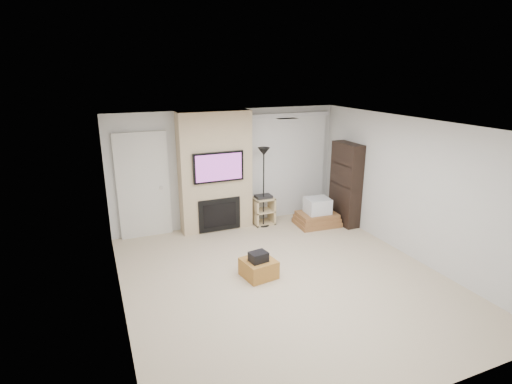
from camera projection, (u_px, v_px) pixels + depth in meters
name	position (u px, v px, depth m)	size (l,w,h in m)	color
floor	(284.00, 279.00, 6.52)	(5.00, 5.50, 0.00)	beige
ceiling	(288.00, 126.00, 5.79)	(5.00, 5.50, 0.00)	white
wall_back	(228.00, 168.00, 8.58)	(5.00, 2.50, 0.00)	silver
wall_front	(419.00, 296.00, 3.73)	(5.00, 2.50, 0.00)	silver
wall_left	(116.00, 231.00, 5.23)	(5.50, 2.50, 0.00)	silver
wall_right	(412.00, 189.00, 7.08)	(5.50, 2.50, 0.00)	silver
hvac_vent	(287.00, 119.00, 6.64)	(0.35, 0.18, 0.01)	silver
ottoman	(259.00, 268.00, 6.56)	(0.50, 0.50, 0.30)	#A36D2C
black_bag	(258.00, 257.00, 6.45)	(0.28, 0.22, 0.16)	black
fireplace_wall	(216.00, 172.00, 8.27)	(1.50, 0.47, 2.50)	#CCB38B
entry_door	(143.00, 186.00, 7.94)	(1.02, 0.11, 2.14)	silver
vertical_blinds	(287.00, 162.00, 9.05)	(1.98, 0.10, 2.37)	silver
floor_lamp	(264.00, 165.00, 8.37)	(0.26, 0.26, 1.73)	black
av_stand	(263.00, 209.00, 8.78)	(0.45, 0.38, 0.66)	beige
box_stack	(317.00, 215.00, 8.74)	(0.96, 0.75, 0.61)	#915F36
bookshelf	(346.00, 184.00, 8.65)	(0.30, 0.80, 1.80)	black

